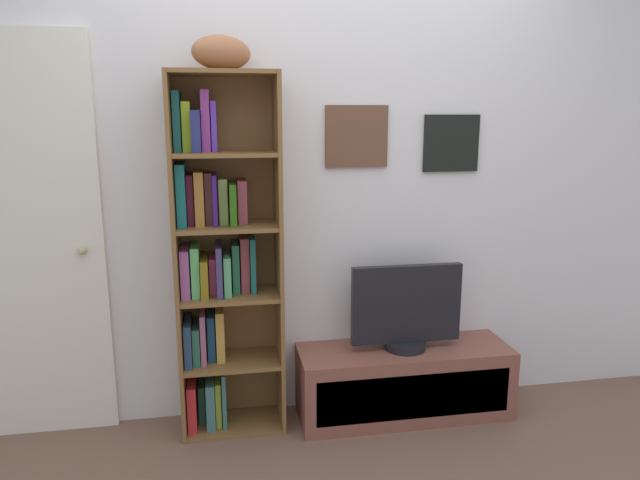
{
  "coord_description": "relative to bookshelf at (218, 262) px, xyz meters",
  "views": [
    {
      "loc": [
        -0.49,
        -1.85,
        1.61
      ],
      "look_at": [
        -0.01,
        0.85,
        1.01
      ],
      "focal_mm": 32.41,
      "sensor_mm": 36.0,
      "label": 1
    }
  ],
  "objects": [
    {
      "name": "bookshelf",
      "position": [
        0.0,
        0.0,
        0.0
      ],
      "size": [
        0.52,
        0.29,
        1.8
      ],
      "color": "brown",
      "rests_on": "ground"
    },
    {
      "name": "football",
      "position": [
        0.05,
        -0.03,
        1.0
      ],
      "size": [
        0.33,
        0.28,
        0.16
      ],
      "primitive_type": "ellipsoid",
      "rotation": [
        0.0,
        0.0,
        0.49
      ],
      "color": "#965A38",
      "rests_on": "bookshelf"
    },
    {
      "name": "door",
      "position": [
        -0.96,
        0.09,
        0.11
      ],
      "size": [
        0.83,
        0.09,
        1.99
      ],
      "color": "silver",
      "rests_on": "ground"
    },
    {
      "name": "tv_stand",
      "position": [
        0.97,
        -0.08,
        -0.69
      ],
      "size": [
        1.14,
        0.37,
        0.38
      ],
      "color": "brown",
      "rests_on": "ground"
    },
    {
      "name": "television",
      "position": [
        0.97,
        -0.07,
        -0.28
      ],
      "size": [
        0.59,
        0.22,
        0.46
      ],
      "color": "black",
      "rests_on": "tv_stand"
    },
    {
      "name": "back_wall",
      "position": [
        0.51,
        0.14,
        0.29
      ],
      "size": [
        4.8,
        0.08,
        2.34
      ],
      "color": "silver",
      "rests_on": "ground"
    }
  ]
}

